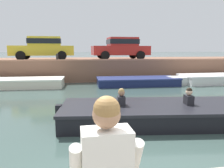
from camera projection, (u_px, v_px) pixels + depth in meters
name	position (u px, v px, depth m)	size (l,w,h in m)	color
ground_plane	(102.00, 105.00, 8.15)	(400.00, 400.00, 0.00)	#384C47
far_quay_wall	(89.00, 68.00, 16.71)	(60.00, 6.00, 1.38)	brown
far_wall_coping	(91.00, 60.00, 13.79)	(60.00, 0.24, 0.08)	#9F6C52
boat_moored_west_cream	(18.00, 83.00, 11.92)	(5.36, 1.83, 0.51)	silver
boat_moored_central_navy	(141.00, 81.00, 12.78)	(5.66, 1.85, 0.45)	navy
boat_moored_east_white	(214.00, 79.00, 13.48)	(5.56, 2.02, 0.55)	white
motorboat_passing	(169.00, 113.00, 6.25)	(6.82, 2.60, 1.00)	black
car_left_inner_yellow	(44.00, 47.00, 14.79)	(4.17, 2.10, 1.54)	yellow
car_centre_red	(121.00, 47.00, 15.62)	(4.08, 2.11, 1.54)	#B2231E
mooring_bollard_mid	(57.00, 57.00, 13.56)	(0.15, 0.15, 0.45)	#2D2B28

